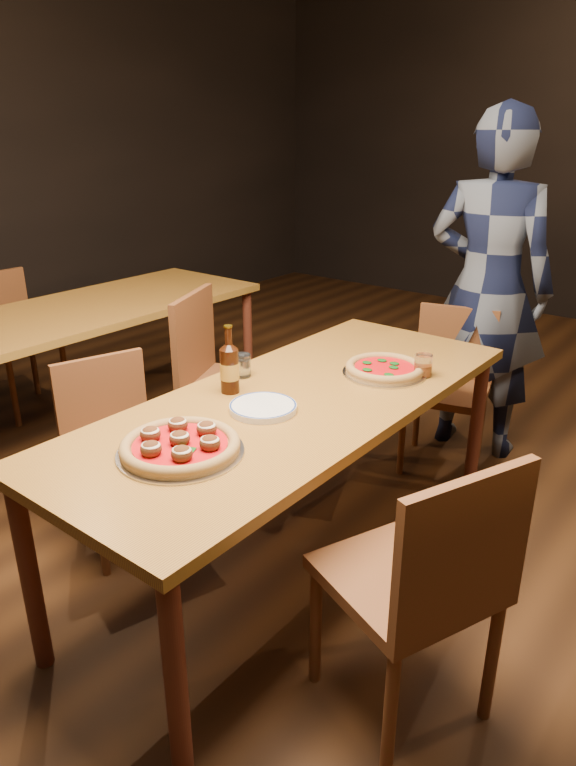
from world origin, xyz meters
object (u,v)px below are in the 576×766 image
Objects in this scene: table_left at (90,318)px; chair_nbr_left at (18,342)px; chair_main_sw at (235,384)px; beer_bottle at (230,369)px; plate_stack at (263,408)px; chair_main_e at (406,575)px; chair_main_nw at (121,455)px; table_main at (296,414)px; chair_end at (446,390)px; water_glass at (242,365)px; diner at (488,288)px; pizza_margherita at (384,369)px; pizza_meatball at (180,445)px; amber_glass at (423,366)px.

chair_nbr_left is at bearing -168.10° from table_left.
beer_bottle is (0.49, -0.55, 0.35)m from chair_main_sw.
table_left is 8.44× the size of plate_stack.
chair_main_e is at bearing -141.72° from chair_main_sw.
chair_main_sw is 4.11× the size of plate_stack.
table_left is at bearing 164.35° from plate_stack.
beer_bottle is (0.44, 0.20, 0.43)m from chair_main_nw.
table_main is 1.17m from chair_end.
table_main is 2.31m from chair_nbr_left.
chair_main_nw is at bearing -136.45° from water_glass.
water_glass is at bearing 117.21° from beer_bottle.
table_left is 1.11× the size of diner.
plate_stack is at bearing 78.90° from diner.
pizza_margherita reaches higher than table_left.
chair_main_e is 1.05× the size of chair_nbr_left.
pizza_meatball is at bearing -90.87° from table_main.
beer_bottle is (-0.22, -0.12, 0.16)m from table_main.
plate_stack reaches higher than table_main.
water_glass reaches higher than pizza_margherita.
pizza_margherita is (1.83, 0.11, 0.09)m from table_left.
diner reaches higher than chair_main_nw.
chair_main_e is 2.79× the size of pizza_margherita.
diner is at bearing 90.94° from pizza_margherita.
chair_main_sw is at bearing -96.94° from chair_main_e.
chair_main_e is 0.98m from beer_bottle.
chair_nbr_left is at bearing -172.88° from chair_end.
beer_bottle reaches higher than chair_end.
water_glass is at bearing 67.40° from diner.
table_left is 2.45m from chair_main_e.
beer_bottle is 1.63m from diner.
beer_bottle reaches higher than table_left.
chair_nbr_left is at bearing 171.36° from plate_stack.
table_left is 1.99m from chair_end.
beer_bottle reaches higher than chair_main_sw.
pizza_meatball is (1.69, -0.87, 0.10)m from table_left.
chair_end is at bearing 93.40° from pizza_margherita.
chair_end is (0.09, 1.14, -0.25)m from table_main.
beer_bottle is 2.85× the size of amber_glass.
chair_main_sw is at bearing 20.84° from chair_main_nw.
chair_main_e reaches higher than pizza_margherita.
chair_end is 1.74m from pizza_meatball.
amber_glass is at bearing 66.66° from plate_stack.
chair_main_nw is 0.89× the size of chair_main_e.
pizza_margherita is 0.60m from plate_stack.
chair_main_e is at bearing -12.96° from plate_stack.
table_main is 8.44× the size of plate_stack.
table_main is 1.73m from table_left.
plate_stack is 0.23m from beer_bottle.
chair_nbr_left is 0.50× the size of diner.
chair_end is 1.35m from plate_stack.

